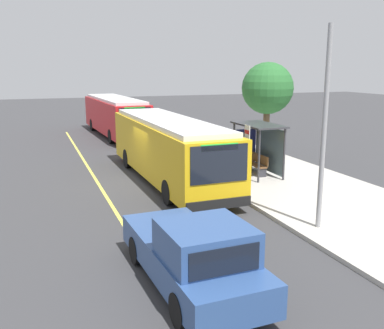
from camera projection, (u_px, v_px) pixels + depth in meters
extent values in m
plane|color=#38383A|center=(147.00, 182.00, 20.65)|extent=(120.00, 120.00, 0.00)
cube|color=#B7B2A8|center=(261.00, 170.00, 22.65)|extent=(44.00, 6.40, 0.15)
cube|color=#E0D64C|center=(100.00, 186.00, 19.90)|extent=(36.00, 0.14, 0.01)
cube|color=gold|center=(168.00, 149.00, 20.55)|extent=(11.41, 2.77, 2.40)
cube|color=silver|center=(168.00, 121.00, 20.27)|extent=(10.50, 2.49, 0.20)
cube|color=black|center=(219.00, 164.00, 15.28)|extent=(0.08, 2.17, 1.34)
cube|color=black|center=(194.00, 141.00, 20.95)|extent=(10.00, 0.23, 1.06)
cube|color=black|center=(194.00, 167.00, 21.22)|extent=(10.79, 0.24, 0.28)
cube|color=#26D83F|center=(220.00, 147.00, 15.15)|extent=(0.06, 1.40, 0.24)
cube|color=black|center=(219.00, 204.00, 15.58)|extent=(0.13, 2.50, 0.36)
cylinder|color=black|center=(222.00, 187.00, 17.99)|extent=(1.01, 0.30, 1.00)
cylinder|color=black|center=(169.00, 192.00, 17.17)|extent=(1.01, 0.30, 1.00)
cylinder|color=black|center=(169.00, 155.00, 24.29)|extent=(1.01, 0.30, 1.00)
cylinder|color=black|center=(128.00, 159.00, 23.47)|extent=(1.01, 0.30, 1.00)
cube|color=red|center=(115.00, 116.00, 34.32)|extent=(11.51, 3.12, 2.40)
cube|color=silver|center=(114.00, 99.00, 34.04)|extent=(10.59, 2.82, 0.20)
cube|color=black|center=(135.00, 118.00, 29.10)|extent=(0.15, 2.17, 1.34)
cube|color=black|center=(131.00, 111.00, 34.75)|extent=(10.02, 0.54, 1.06)
cube|color=white|center=(132.00, 127.00, 35.03)|extent=(10.81, 0.57, 0.28)
cube|color=#26D83F|center=(135.00, 109.00, 28.97)|extent=(0.10, 1.40, 0.24)
cube|color=black|center=(136.00, 140.00, 29.40)|extent=(0.20, 2.50, 0.36)
cylinder|color=black|center=(143.00, 134.00, 31.82)|extent=(1.01, 0.33, 1.00)
cylinder|color=black|center=(111.00, 136.00, 30.93)|extent=(1.01, 0.33, 1.00)
cylinder|color=black|center=(119.00, 123.00, 38.06)|extent=(1.01, 0.33, 1.00)
cylinder|color=black|center=(92.00, 125.00, 37.18)|extent=(1.01, 0.33, 1.00)
cube|color=#2D4C84|center=(190.00, 258.00, 10.85)|extent=(5.48, 2.23, 0.75)
cube|color=#2D4C84|center=(206.00, 242.00, 9.83)|extent=(1.97, 1.98, 0.80)
cube|color=black|center=(225.00, 261.00, 8.98)|extent=(0.10, 1.60, 0.60)
cylinder|color=black|center=(256.00, 293.00, 9.74)|extent=(0.77, 0.27, 0.76)
cylinder|color=black|center=(180.00, 310.00, 9.07)|extent=(0.77, 0.27, 0.76)
cylinder|color=black|center=(197.00, 241.00, 12.71)|extent=(0.77, 0.27, 0.76)
cylinder|color=black|center=(137.00, 250.00, 12.04)|extent=(0.77, 0.27, 0.76)
cylinder|color=#333338|center=(284.00, 155.00, 20.18)|extent=(0.10, 0.10, 2.40)
cylinder|color=#333338|center=(259.00, 156.00, 19.74)|extent=(0.10, 0.10, 2.40)
cylinder|color=#333338|center=(257.00, 145.00, 22.56)|extent=(0.10, 0.10, 2.40)
cylinder|color=#333338|center=(234.00, 147.00, 22.12)|extent=(0.10, 0.10, 2.40)
cube|color=#333338|center=(259.00, 125.00, 20.88)|extent=(2.90, 1.60, 0.08)
cube|color=#4C606B|center=(270.00, 150.00, 21.37)|extent=(2.47, 0.04, 2.16)
cube|color=navy|center=(245.00, 147.00, 22.35)|extent=(0.06, 1.11, 1.82)
cube|color=brown|center=(255.00, 165.00, 21.53)|extent=(1.60, 0.44, 0.06)
cube|color=brown|center=(260.00, 159.00, 21.55)|extent=(1.60, 0.05, 0.44)
cube|color=#333338|center=(248.00, 166.00, 22.24)|extent=(0.08, 0.40, 0.45)
cube|color=#333338|center=(262.00, 172.00, 20.92)|extent=(0.08, 0.40, 0.45)
cylinder|color=#333338|center=(247.00, 158.00, 18.42)|extent=(0.07, 0.07, 2.80)
cube|color=white|center=(247.00, 132.00, 18.17)|extent=(0.44, 0.03, 0.56)
cube|color=red|center=(247.00, 132.00, 18.17)|extent=(0.40, 0.01, 0.16)
cylinder|color=brown|center=(266.00, 133.00, 25.38)|extent=(0.36, 0.36, 2.85)
sphere|color=#28662D|center=(268.00, 88.00, 24.83)|extent=(2.91, 2.91, 2.91)
cylinder|color=gray|center=(324.00, 130.00, 13.77)|extent=(0.16, 0.16, 6.40)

